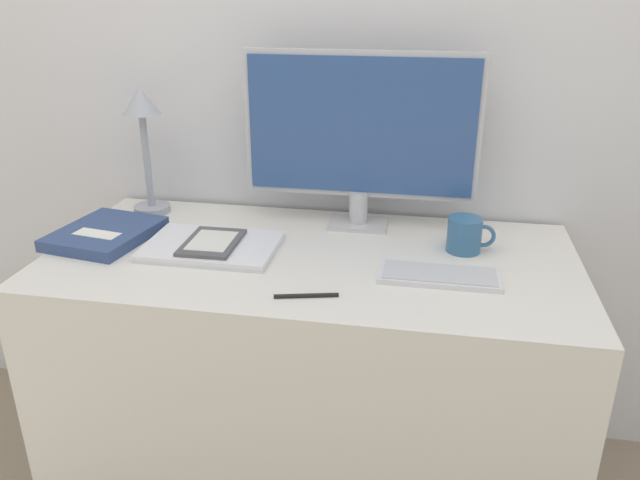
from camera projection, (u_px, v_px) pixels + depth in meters
name	position (u px, v px, depth m)	size (l,w,h in m)	color
wall_back	(335.00, 36.00, 1.68)	(3.60, 0.05, 2.40)	silver
desk	(311.00, 375.00, 1.68)	(1.30, 0.64, 0.71)	silver
monitor	(360.00, 133.00, 1.63)	(0.62, 0.11, 0.47)	#B7B7BC
keyboard	(439.00, 275.00, 1.42)	(0.27, 0.12, 0.01)	silver
laptop	(212.00, 246.00, 1.57)	(0.33, 0.23, 0.02)	silver
ereader	(212.00, 242.00, 1.56)	(0.13, 0.18, 0.01)	#4C4C51
desk_lamp	(143.00, 128.00, 1.73)	(0.10, 0.10, 0.36)	#999EA8
notebook	(105.00, 234.00, 1.63)	(0.26, 0.30, 0.03)	#334775
coffee_mug	(465.00, 235.00, 1.55)	(0.12, 0.09, 0.09)	#336089
pen	(306.00, 296.00, 1.33)	(0.14, 0.04, 0.01)	black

